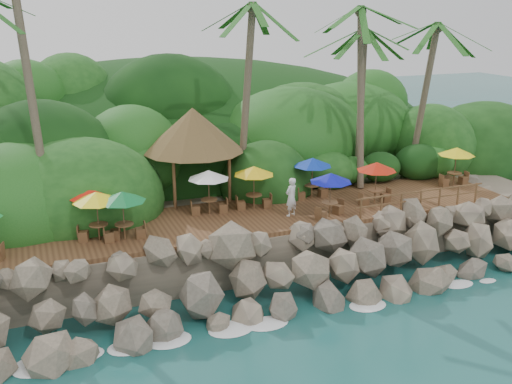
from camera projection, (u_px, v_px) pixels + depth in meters
name	position (u px, v px, depth m)	size (l,w,h in m)	color
ground	(312.00, 317.00, 23.27)	(140.00, 140.00, 0.00)	#19514F
land_base	(197.00, 183.00, 37.16)	(32.00, 25.20, 2.10)	gray
jungle_hill	(170.00, 170.00, 44.12)	(44.80, 28.00, 15.40)	#143811
seawall	(291.00, 270.00, 24.70)	(29.00, 4.00, 2.30)	gray
terrace	(256.00, 216.00, 27.94)	(26.00, 5.00, 0.20)	brown
jungle_foliage	(202.00, 204.00, 36.58)	(44.00, 16.00, 12.00)	#143811
foam_line	(309.00, 313.00, 23.53)	(25.20, 0.80, 0.06)	white
palapa	(193.00, 130.00, 29.45)	(5.05, 5.05, 4.60)	brown
dining_clusters	(236.00, 181.00, 26.93)	(25.56, 4.80, 2.12)	brown
railing	(421.00, 198.00, 28.29)	(7.20, 0.10, 1.00)	brown
waiter	(291.00, 197.00, 27.44)	(0.67, 0.44, 1.84)	silver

